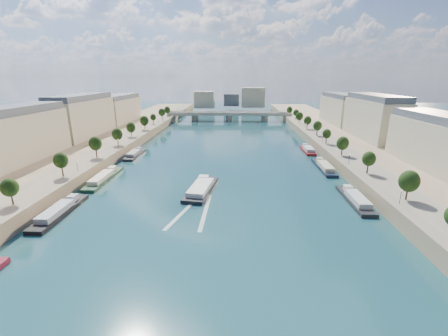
{
  "coord_description": "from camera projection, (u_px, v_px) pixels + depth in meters",
  "views": [
    {
      "loc": [
        6.66,
        -34.17,
        39.31
      ],
      "look_at": [
        1.92,
        77.33,
        5.0
      ],
      "focal_mm": 24.0,
      "sensor_mm": 36.0,
      "label": 1
    }
  ],
  "objects": [
    {
      "name": "skyline",
      "position": [
        234.0,
        98.0,
        345.16
      ],
      "size": [
        79.0,
        42.0,
        22.0
      ],
      "color": "#C2B895",
      "rests_on": "ground"
    },
    {
      "name": "wake",
      "position": [
        195.0,
        211.0,
        91.23
      ],
      "size": [
        11.2,
        26.02,
        0.04
      ],
      "color": "silver",
      "rests_on": "ground"
    },
    {
      "name": "lamps_left",
      "position": [
        101.0,
        152.0,
        130.25
      ],
      "size": [
        0.36,
        200.36,
        4.28
      ],
      "color": "black",
      "rests_on": "ground"
    },
    {
      "name": "tour_barge",
      "position": [
        201.0,
        188.0,
        106.88
      ],
      "size": [
        10.74,
        26.16,
        3.61
      ],
      "rotation": [
        0.0,
        0.0,
        -0.14
      ],
      "color": "black",
      "rests_on": "ground"
    },
    {
      "name": "trees_right",
      "position": [
        337.0,
        139.0,
        144.19
      ],
      "size": [
        4.8,
        268.8,
        8.26
      ],
      "color": "#382B1E",
      "rests_on": "ground"
    },
    {
      "name": "bridge",
      "position": [
        230.0,
        115.0,
        273.96
      ],
      "size": [
        112.0,
        12.0,
        8.15
      ],
      "color": "#C1B79E",
      "rests_on": "ground"
    },
    {
      "name": "moored_barges_left",
      "position": [
        59.0,
        212.0,
        88.3
      ],
      "size": [
        5.0,
        155.34,
        3.6
      ],
      "color": "#181C35",
      "rests_on": "ground"
    },
    {
      "name": "trees_left",
      "position": [
        106.0,
        140.0,
        141.02
      ],
      "size": [
        4.8,
        268.8,
        8.26
      ],
      "color": "#382B1E",
      "rests_on": "ground"
    },
    {
      "name": "quay_right",
      "position": [
        380.0,
        161.0,
        136.3
      ],
      "size": [
        44.0,
        520.0,
        5.0
      ],
      "primitive_type": "cube",
      "color": "#9E8460",
      "rests_on": "ground"
    },
    {
      "name": "moored_barges_right",
      "position": [
        347.0,
        191.0,
        104.42
      ],
      "size": [
        5.0,
        162.47,
        3.6
      ],
      "color": "black",
      "rests_on": "ground"
    },
    {
      "name": "lamps_right",
      "position": [
        334.0,
        146.0,
        140.31
      ],
      "size": [
        0.36,
        200.36,
        4.28
      ],
      "color": "black",
      "rests_on": "ground"
    },
    {
      "name": "pave_right",
      "position": [
        347.0,
        155.0,
        136.16
      ],
      "size": [
        14.0,
        520.0,
        0.1
      ],
      "primitive_type": "cube",
      "color": "gray",
      "rests_on": "quay_right"
    },
    {
      "name": "buildings_left",
      "position": [
        54.0,
        124.0,
        150.03
      ],
      "size": [
        16.0,
        226.0,
        23.2
      ],
      "color": "#C2B895",
      "rests_on": "ground"
    },
    {
      "name": "buildings_right",
      "position": [
        400.0,
        126.0,
        143.13
      ],
      "size": [
        16.0,
        226.0,
        23.2
      ],
      "color": "#C2B895",
      "rests_on": "ground"
    },
    {
      "name": "quay_left",
      "position": [
        71.0,
        157.0,
        142.14
      ],
      "size": [
        44.0,
        520.0,
        5.0
      ],
      "primitive_type": "cube",
      "color": "#9E8460",
      "rests_on": "ground"
    },
    {
      "name": "ground",
      "position": [
        222.0,
        164.0,
        139.96
      ],
      "size": [
        700.0,
        700.0,
        0.0
      ],
      "primitive_type": "plane",
      "color": "#0C2B34",
      "rests_on": "ground"
    },
    {
      "name": "pave_left",
      "position": [
        101.0,
        152.0,
        140.79
      ],
      "size": [
        14.0,
        520.0,
        0.1
      ],
      "primitive_type": "cube",
      "color": "gray",
      "rests_on": "quay_left"
    }
  ]
}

